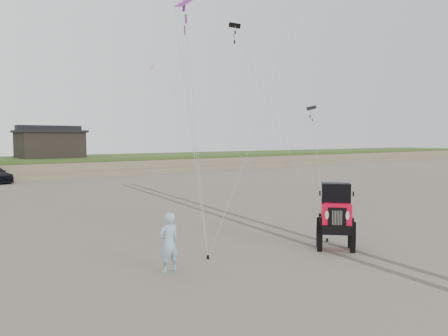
{
  "coord_description": "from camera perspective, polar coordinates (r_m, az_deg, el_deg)",
  "views": [
    {
      "loc": [
        -10.97,
        -10.16,
        3.72
      ],
      "look_at": [
        -0.99,
        3.0,
        2.6
      ],
      "focal_mm": 35.0,
      "sensor_mm": 36.0,
      "label": 1
    }
  ],
  "objects": [
    {
      "name": "dune_ridge",
      "position": [
        48.99,
        -24.17,
        0.15
      ],
      "size": [
        160.0,
        14.25,
        1.73
      ],
      "color": "#7A6B54",
      "rests_on": "ground"
    },
    {
      "name": "stake_main",
      "position": [
        13.75,
        -2.11,
        -11.57
      ],
      "size": [
        0.08,
        0.08,
        0.12
      ],
      "primitive_type": "cylinder",
      "color": "black",
      "rests_on": "ground"
    },
    {
      "name": "ground",
      "position": [
        15.41,
        9.88,
        -10.15
      ],
      "size": [
        160.0,
        160.0,
        0.0
      ],
      "primitive_type": "plane",
      "color": "#6B6054",
      "rests_on": "ground"
    },
    {
      "name": "stake_aux",
      "position": [
        16.36,
        13.32,
        -9.15
      ],
      "size": [
        0.08,
        0.08,
        0.12
      ],
      "primitive_type": "cylinder",
      "color": "black",
      "rests_on": "ground"
    },
    {
      "name": "tire_tracks",
      "position": [
        22.63,
        -1.62,
        -5.58
      ],
      "size": [
        5.22,
        29.74,
        0.01
      ],
      "color": "#4C443D",
      "rests_on": "ground"
    },
    {
      "name": "cabin",
      "position": [
        48.92,
        -21.83,
        3.03
      ],
      "size": [
        6.4,
        5.4,
        3.35
      ],
      "color": "black",
      "rests_on": "dune_ridge"
    },
    {
      "name": "jeep",
      "position": [
        15.09,
        14.38,
        -7.05
      ],
      "size": [
        4.9,
        4.78,
        1.78
      ],
      "primitive_type": null,
      "rotation": [
        0.0,
        0.0,
        -0.82
      ],
      "color": "red",
      "rests_on": "ground"
    },
    {
      "name": "man",
      "position": [
        12.38,
        -7.22,
        -9.63
      ],
      "size": [
        0.62,
        0.42,
        1.67
      ],
      "primitive_type": "imported",
      "rotation": [
        0.0,
        0.0,
        3.17
      ],
      "color": "#90C9DF",
      "rests_on": "ground"
    }
  ]
}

